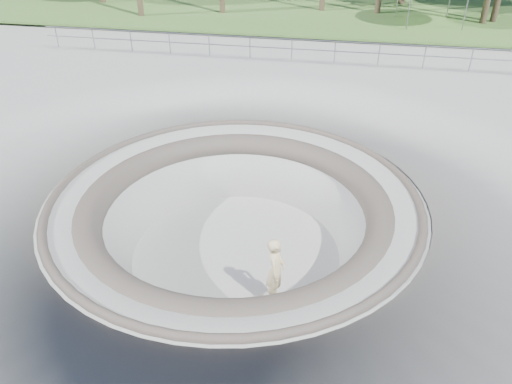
% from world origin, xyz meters
% --- Properties ---
extents(ground, '(180.00, 180.00, 0.00)m').
position_xyz_m(ground, '(0.00, 0.00, 0.00)').
color(ground, '#9C9C97').
rests_on(ground, ground).
extents(skate_bowl, '(14.00, 14.00, 4.10)m').
position_xyz_m(skate_bowl, '(0.00, 0.00, -1.83)').
color(skate_bowl, '#9C9C97').
rests_on(skate_bowl, ground).
extents(distant_hills, '(103.20, 45.00, 28.60)m').
position_xyz_m(distant_hills, '(3.78, 57.17, -7.02)').
color(distant_hills, olive).
rests_on(distant_hills, ground).
extents(safety_railing, '(25.00, 0.06, 1.03)m').
position_xyz_m(safety_railing, '(0.00, 12.00, 0.69)').
color(safety_railing, gray).
rests_on(safety_railing, ground).
extents(skateboard, '(0.85, 0.42, 0.08)m').
position_xyz_m(skateboard, '(1.44, -1.78, -1.83)').
color(skateboard, olive).
rests_on(skateboard, ground).
extents(skater, '(0.48, 0.70, 1.88)m').
position_xyz_m(skater, '(1.44, -1.78, -0.88)').
color(skater, beige).
rests_on(skater, skateboard).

